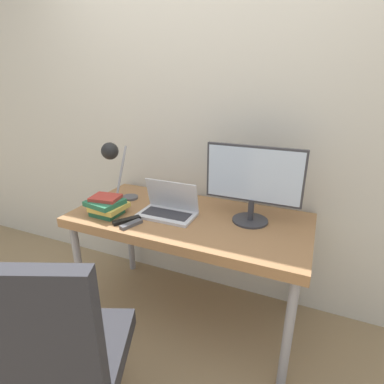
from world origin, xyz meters
name	(u,v)px	position (x,y,z in m)	size (l,w,h in m)	color
ground_plane	(166,351)	(0.00, 0.00, 0.00)	(12.00, 12.00, 0.00)	#937A56
wall_back	(213,123)	(0.00, 0.78, 1.30)	(8.00, 0.05, 2.60)	beige
desk	(189,226)	(0.00, 0.36, 0.70)	(1.49, 0.72, 0.77)	#996B42
laptop	(168,208)	(-0.13, 0.32, 0.82)	(0.35, 0.20, 0.21)	silver
monitor	(253,180)	(0.37, 0.44, 1.04)	(0.57, 0.22, 0.46)	#333338
desk_lamp	(114,160)	(-0.51, 0.32, 1.10)	(0.11, 0.28, 0.44)	#4C4C51
office_chair	(60,352)	(-0.14, -0.60, 0.56)	(0.62, 0.62, 1.03)	black
book_stack	(107,205)	(-0.49, 0.18, 0.83)	(0.24, 0.22, 0.12)	#286B47
tv_remote	(127,220)	(-0.31, 0.13, 0.78)	(0.13, 0.16, 0.02)	black
media_remote	(131,224)	(-0.26, 0.10, 0.78)	(0.09, 0.15, 0.02)	#4C4C51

